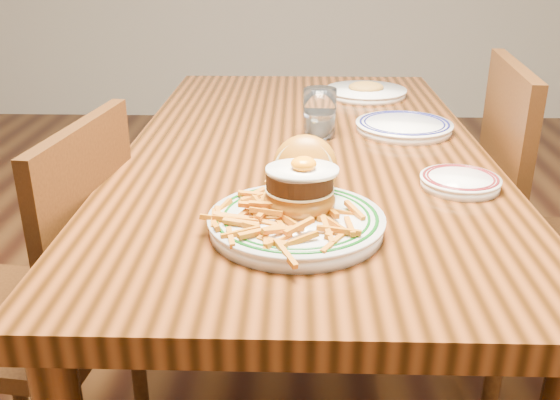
{
  "coord_description": "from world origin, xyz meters",
  "views": [
    {
      "loc": [
        -0.02,
        -1.45,
        1.22
      ],
      "look_at": [
        -0.05,
        -0.47,
        0.8
      ],
      "focal_mm": 40.0,
      "sensor_mm": 36.0,
      "label": 1
    }
  ],
  "objects_px": {
    "table": "(305,178)",
    "chair_left": "(50,305)",
    "main_plate": "(298,206)",
    "side_plate": "(460,181)",
    "chair_right": "(542,239)"
  },
  "relations": [
    {
      "from": "table",
      "to": "side_plate",
      "type": "distance_m",
      "value": 0.42
    },
    {
      "from": "table",
      "to": "chair_left",
      "type": "distance_m",
      "value": 0.66
    },
    {
      "from": "main_plate",
      "to": "side_plate",
      "type": "xyz_separation_m",
      "value": [
        0.33,
        0.2,
        -0.03
      ]
    },
    {
      "from": "table",
      "to": "main_plate",
      "type": "distance_m",
      "value": 0.49
    },
    {
      "from": "main_plate",
      "to": "table",
      "type": "bearing_deg",
      "value": 95.62
    },
    {
      "from": "table",
      "to": "main_plate",
      "type": "bearing_deg",
      "value": -92.17
    },
    {
      "from": "table",
      "to": "chair_right",
      "type": "xyz_separation_m",
      "value": [
        0.61,
        -0.01,
        -0.16
      ]
    },
    {
      "from": "chair_left",
      "to": "chair_right",
      "type": "bearing_deg",
      "value": 21.07
    },
    {
      "from": "main_plate",
      "to": "side_plate",
      "type": "relative_size",
      "value": 1.98
    },
    {
      "from": "table",
      "to": "chair_right",
      "type": "height_order",
      "value": "chair_right"
    },
    {
      "from": "chair_right",
      "to": "main_plate",
      "type": "xyz_separation_m",
      "value": [
        -0.62,
        -0.46,
        0.28
      ]
    },
    {
      "from": "table",
      "to": "chair_left",
      "type": "height_order",
      "value": "chair_left"
    },
    {
      "from": "table",
      "to": "side_plate",
      "type": "bearing_deg",
      "value": -41.61
    },
    {
      "from": "chair_right",
      "to": "side_plate",
      "type": "bearing_deg",
      "value": 47.21
    },
    {
      "from": "chair_right",
      "to": "main_plate",
      "type": "height_order",
      "value": "chair_right"
    }
  ]
}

